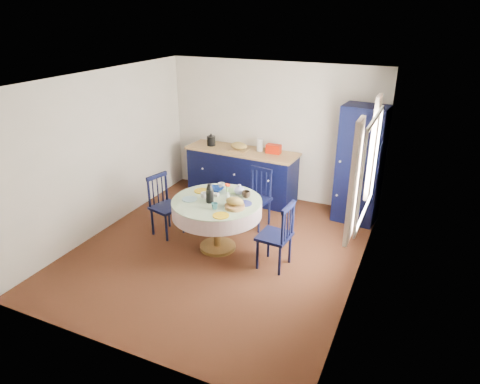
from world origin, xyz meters
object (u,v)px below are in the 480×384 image
object	(u,v)px
mug_a	(204,195)
chair_left	(165,205)
mug_b	(215,206)
pantry_cabinet	(360,165)
kitchen_counter	(242,173)
mug_c	(246,194)
cobalt_bowl	(216,189)
chair_far	(256,198)
chair_right	(277,235)
dining_table	(217,208)
mug_d	(221,186)

from	to	relation	value
mug_a	chair_left	bearing A→B (deg)	172.90
chair_left	mug_b	size ratio (longest dim) A/B	10.54
mug_b	pantry_cabinet	bearing A→B (deg)	52.59
pantry_cabinet	mug_a	distance (m)	2.62
kitchen_counter	mug_c	bearing A→B (deg)	-61.17
cobalt_bowl	kitchen_counter	bearing A→B (deg)	100.00
chair_far	mug_a	bearing A→B (deg)	-105.33
kitchen_counter	pantry_cabinet	size ratio (longest dim) A/B	1.09
chair_right	mug_c	world-z (taller)	chair_right
chair_right	mug_a	xyz separation A→B (m)	(-1.17, 0.10, 0.34)
dining_table	mug_b	xyz separation A→B (m)	(0.10, -0.27, 0.17)
mug_c	chair_left	bearing A→B (deg)	-172.66
mug_d	cobalt_bowl	distance (m)	0.13
chair_left	mug_d	distance (m)	0.96
kitchen_counter	chair_left	bearing A→B (deg)	-103.33
dining_table	cobalt_bowl	bearing A→B (deg)	120.92
dining_table	cobalt_bowl	xyz separation A→B (m)	(-0.17, 0.29, 0.15)
dining_table	chair_right	world-z (taller)	dining_table
dining_table	chair_far	size ratio (longest dim) A/B	1.35
kitchen_counter	chair_right	size ratio (longest dim) A/B	2.18
pantry_cabinet	chair_right	xyz separation A→B (m)	(-0.72, -1.91, -0.49)
mug_d	cobalt_bowl	xyz separation A→B (m)	(-0.03, -0.12, -0.02)
chair_left	chair_far	bearing A→B (deg)	-39.71
pantry_cabinet	chair_right	world-z (taller)	pantry_cabinet
mug_a	dining_table	bearing A→B (deg)	1.29
mug_a	mug_b	xyz separation A→B (m)	(0.31, -0.26, -0.00)
chair_far	cobalt_bowl	distance (m)	0.83
mug_c	cobalt_bowl	world-z (taller)	mug_c
chair_left	mug_a	bearing A→B (deg)	-82.14
kitchen_counter	mug_d	size ratio (longest dim) A/B	21.20
pantry_cabinet	mug_c	bearing A→B (deg)	-125.61
kitchen_counter	cobalt_bowl	bearing A→B (deg)	-77.15
mug_c	mug_d	xyz separation A→B (m)	(-0.48, 0.15, -0.00)
chair_left	cobalt_bowl	world-z (taller)	chair_left
pantry_cabinet	chair_far	distance (m)	1.76
dining_table	mug_b	distance (m)	0.33
chair_right	mug_d	xyz separation A→B (m)	(-1.10, 0.52, 0.34)
chair_far	mug_c	size ratio (longest dim) A/B	7.59
mug_a	cobalt_bowl	world-z (taller)	mug_a
chair_far	mug_d	bearing A→B (deg)	-115.29
chair_left	chair_far	xyz separation A→B (m)	(1.20, 0.85, -0.00)
chair_far	mug_a	xyz separation A→B (m)	(-0.44, -0.95, 0.34)
dining_table	chair_right	xyz separation A→B (m)	(0.96, -0.11, -0.17)
kitchen_counter	chair_far	xyz separation A→B (m)	(0.68, -0.95, 0.01)
pantry_cabinet	dining_table	xyz separation A→B (m)	(-1.68, -1.81, -0.31)
kitchen_counter	mug_b	size ratio (longest dim) A/B	23.12
chair_left	chair_far	world-z (taller)	same
mug_a	mug_d	xyz separation A→B (m)	(0.07, 0.42, 0.00)
kitchen_counter	pantry_cabinet	distance (m)	2.20
dining_table	mug_a	distance (m)	0.27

